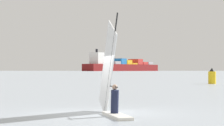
{
  "coord_description": "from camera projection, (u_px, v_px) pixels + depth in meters",
  "views": [
    {
      "loc": [
        3.64,
        -18.55,
        1.89
      ],
      "look_at": [
        -1.01,
        13.59,
        2.41
      ],
      "focal_mm": 70.1,
      "sensor_mm": 36.0,
      "label": 1
    }
  ],
  "objects": [
    {
      "name": "ground_plane",
      "position": [
        90.0,
        114.0,
        18.84
      ],
      "size": [
        4000.0,
        4000.0,
        0.0
      ],
      "primitive_type": "plane",
      "color": "#9EA8B2"
    },
    {
      "name": "channel_buoy",
      "position": [
        212.0,
        77.0,
        59.42
      ],
      "size": [
        1.04,
        1.04,
        2.19
      ],
      "color": "yellow",
      "rests_on": "ground_plane"
    },
    {
      "name": "cargo_ship",
      "position": [
        122.0,
        66.0,
        793.36
      ],
      "size": [
        120.93,
        176.23,
        37.44
      ],
      "rotation": [
        0.0,
        0.0,
        1.03
      ],
      "color": "maroon",
      "rests_on": "ground_plane"
    },
    {
      "name": "windsurfer",
      "position": [
        112.0,
        89.0,
        18.3
      ],
      "size": [
        2.05,
        4.35,
        4.42
      ],
      "rotation": [
        0.0,
        0.0,
        5.11
      ],
      "color": "white",
      "rests_on": "ground_plane"
    }
  ]
}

